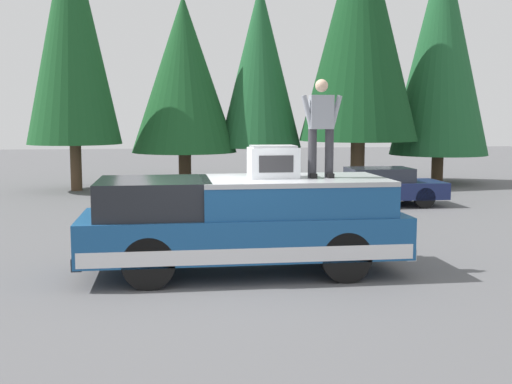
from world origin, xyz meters
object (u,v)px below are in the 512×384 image
Objects in this scene: compressor_unit at (273,162)px; pickup_truck at (243,223)px; person_on_truck_bed at (321,125)px; parked_car_navy at (376,187)px.

pickup_truck is at bearing 96.66° from compressor_unit.
pickup_truck is 3.28× the size of person_on_truck_bed.
person_on_truck_bed is at bearing 155.04° from parked_car_navy.
person_on_truck_bed reaches higher than parked_car_navy.
person_on_truck_bed is (-0.11, -0.82, 0.62)m from compressor_unit.
pickup_truck is 1.35× the size of parked_car_navy.
pickup_truck reaches higher than parked_car_navy.
parked_car_navy is (7.83, -5.02, -0.29)m from pickup_truck.
compressor_unit is 0.50× the size of person_on_truck_bed.
compressor_unit reaches higher than pickup_truck.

